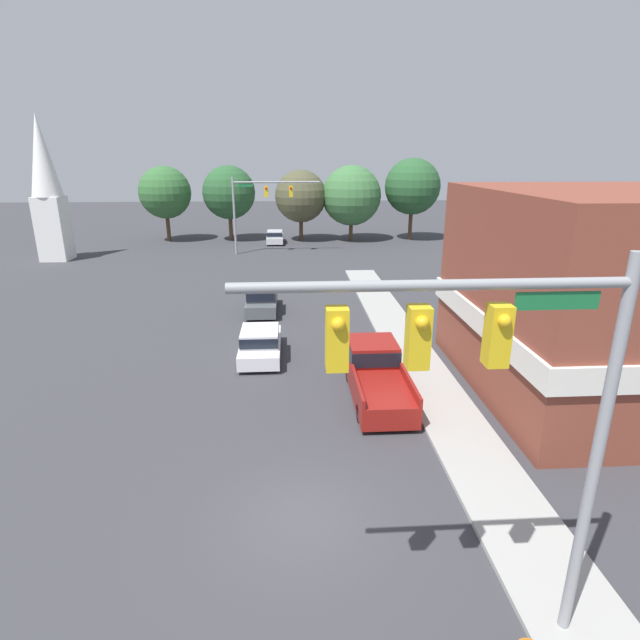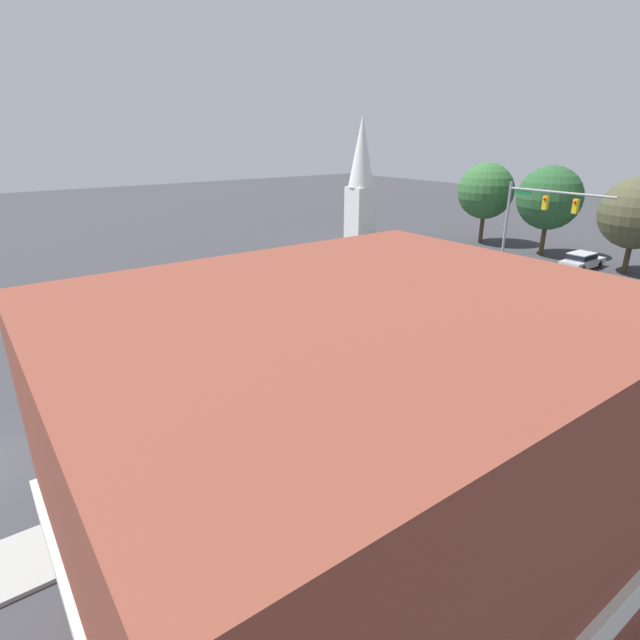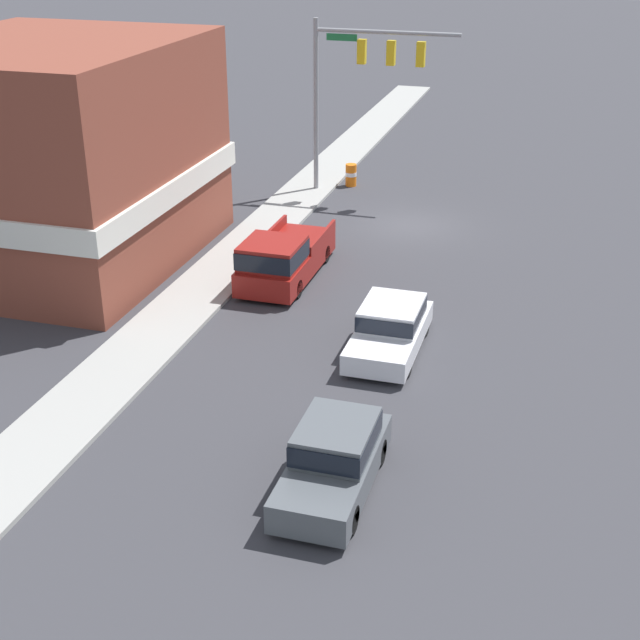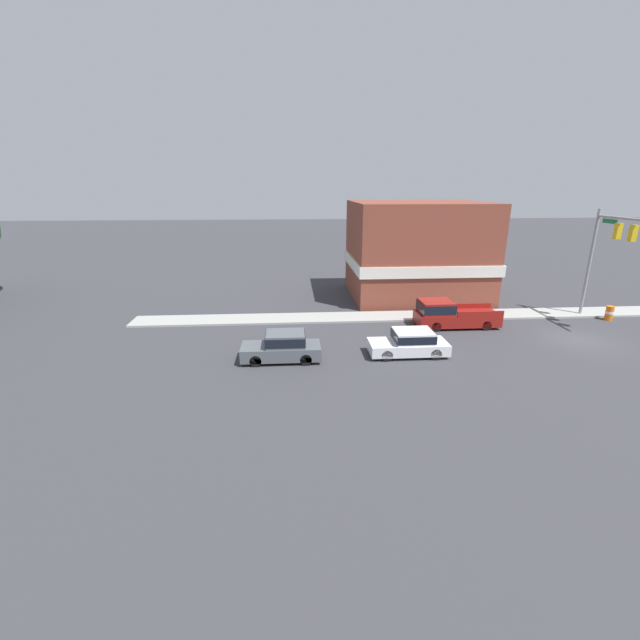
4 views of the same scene
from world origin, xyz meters
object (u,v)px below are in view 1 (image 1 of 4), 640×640
object	(u,v)px
car_second_ahead	(262,299)
pickup_truck_parked	(376,372)
car_lead	(260,342)
car_distant	(275,237)

from	to	relation	value
car_second_ahead	pickup_truck_parked	size ratio (longest dim) A/B	0.79
car_lead	pickup_truck_parked	bearing A→B (deg)	-39.88
car_lead	pickup_truck_parked	world-z (taller)	pickup_truck_parked
car_second_ahead	pickup_truck_parked	world-z (taller)	pickup_truck_parked
car_lead	car_distant	size ratio (longest dim) A/B	0.98
car_lead	car_distant	bearing A→B (deg)	90.12
car_second_ahead	car_distant	distance (m)	26.15
car_distant	pickup_truck_parked	world-z (taller)	pickup_truck_parked
car_second_ahead	car_distant	bearing A→B (deg)	89.52
car_distant	car_lead	bearing A→B (deg)	-89.88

